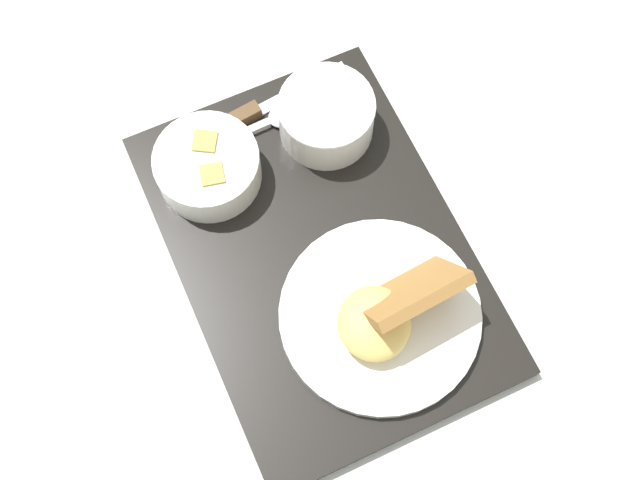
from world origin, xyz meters
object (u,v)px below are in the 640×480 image
object	(u,v)px
bowl_salad	(326,115)
knife	(248,114)
plate_main	(382,314)
spoon	(269,122)
bowl_soup	(208,166)

from	to	relation	value
bowl_salad	knife	xyz separation A→B (m)	(-0.06, -0.07, -0.03)
bowl_salad	knife	size ratio (longest dim) A/B	0.59
plate_main	spoon	distance (m)	0.27
bowl_soup	spoon	xyz separation A→B (m)	(-0.02, 0.09, -0.02)
bowl_salad	bowl_soup	xyz separation A→B (m)	(-0.02, -0.15, -0.01)
bowl_salad	spoon	distance (m)	0.07
bowl_soup	spoon	bearing A→B (deg)	104.51
bowl_salad	knife	distance (m)	0.10
bowl_soup	spoon	distance (m)	0.10
bowl_salad	bowl_soup	size ratio (longest dim) A/B	0.93
plate_main	spoon	xyz separation A→B (m)	(-0.27, 0.01, -0.01)
plate_main	knife	world-z (taller)	plate_main
bowl_salad	plate_main	world-z (taller)	plate_main
bowl_salad	plate_main	bearing A→B (deg)	-16.62
bowl_salad	knife	world-z (taller)	bowl_salad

